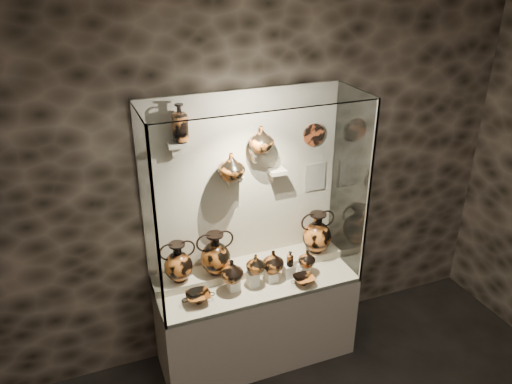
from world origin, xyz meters
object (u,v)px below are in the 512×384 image
jug_c (273,261)px  ovoid_vase_b (261,139)px  amphora_right (317,232)px  ovoid_vase_a (231,167)px  kylix_left (198,297)px  jug_a (232,271)px  lekythos_tall (180,121)px  jug_b (256,264)px  lekythos_small (290,258)px  jug_e (307,258)px  amphora_mid (215,253)px  amphora_left (178,262)px  kylix_right (304,280)px

jug_c → ovoid_vase_b: bearing=80.9°
amphora_right → ovoid_vase_a: size_ratio=1.73×
ovoid_vase_a → kylix_left: bearing=-137.6°
jug_a → lekythos_tall: 1.27m
jug_c → ovoid_vase_a: ovoid_vase_a is taller
lekythos_tall → ovoid_vase_a: 0.55m
jug_c → ovoid_vase_a: (-0.28, 0.22, 0.81)m
jug_b → ovoid_vase_b: (0.15, 0.25, 0.98)m
lekythos_small → jug_b: bearing=-174.9°
ovoid_vase_a → ovoid_vase_b: bearing=8.1°
jug_c → jug_e: jug_c is taller
amphora_mid → amphora_left: bearing=167.3°
amphora_left → jug_b: size_ratio=2.09×
amphora_mid → lekythos_small: bearing=-29.5°
jug_c → jug_b: bearing=173.9°
amphora_right → lekythos_small: amphora_right is taller
kylix_right → ovoid_vase_a: size_ratio=1.01×
jug_b → kylix_right: size_ratio=0.74×
lekythos_small → ovoid_vase_a: 0.94m
jug_b → ovoid_vase_b: 1.02m
kylix_left → kylix_right: bearing=-5.6°
lekythos_tall → lekythos_small: bearing=2.6°
jug_c → ovoid_vase_b: size_ratio=0.91×
amphora_right → jug_a: bearing=-166.7°
amphora_right → kylix_left: size_ratio=1.52×
kylix_left → ovoid_vase_a: bearing=36.0°
jug_e → kylix_right: (-0.09, -0.13, -0.11)m
jug_a → kylix_left: bearing=-156.4°
amphora_left → lekythos_tall: (0.11, 0.08, 1.15)m
amphora_mid → kylix_left: size_ratio=1.49×
ovoid_vase_a → amphora_right: bearing=3.0°
jug_b → lekythos_small: 0.31m
jug_c → kylix_right: bearing=-51.2°
lekythos_tall → jug_e: bearing=5.7°
amphora_left → jug_c: 0.79m
jug_b → lekythos_tall: lekythos_tall is taller
ovoid_vase_b → jug_c: bearing=-75.4°
jug_b → jug_e: (0.47, -0.01, -0.06)m
lekythos_small → ovoid_vase_b: (-0.16, 0.25, 0.99)m
amphora_right → lekythos_tall: lekythos_tall is taller
amphora_right → kylix_right: amphora_right is taller
ovoid_vase_b → lekythos_small: bearing=-48.2°
lekythos_small → lekythos_tall: 1.47m
ovoid_vase_a → jug_b: bearing=-59.1°
lekythos_tall → ovoid_vase_a: size_ratio=1.46×
amphora_mid → jug_c: bearing=-31.6°
amphora_mid → amphora_right: 0.95m
amphora_left → jug_c: amphora_left is taller
amphora_left → jug_e: (1.06, -0.21, -0.09)m
kylix_left → jug_c: bearing=6.1°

